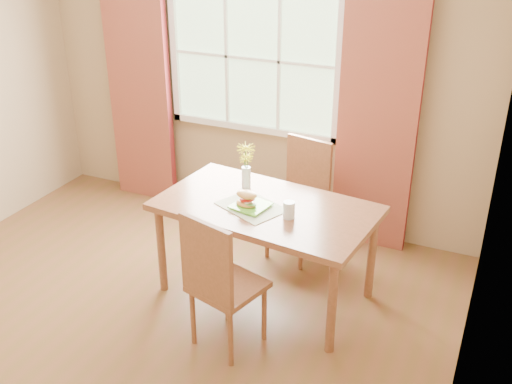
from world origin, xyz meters
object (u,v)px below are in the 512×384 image
object	(u,v)px
chair_near	(218,279)
chair_far	(301,193)
flower_vase	(246,162)
water_glass	(289,210)
dining_table	(266,215)
croissant_sandwich	(246,199)

from	to	relation	value
chair_near	chair_far	xyz separation A→B (m)	(0.04, 1.41, -0.01)
flower_vase	water_glass	bearing A→B (deg)	-33.58
chair_near	water_glass	world-z (taller)	chair_near
chair_near	chair_far	size ratio (longest dim) A/B	1.01
chair_far	water_glass	distance (m)	0.88
chair_near	chair_far	world-z (taller)	chair_near
water_glass	flower_vase	size ratio (longest dim) A/B	0.35
dining_table	chair_far	size ratio (longest dim) A/B	1.65
croissant_sandwich	chair_near	bearing A→B (deg)	-73.19
dining_table	croissant_sandwich	bearing A→B (deg)	-128.37
dining_table	water_glass	size ratio (longest dim) A/B	13.49
chair_near	croissant_sandwich	bearing A→B (deg)	113.37
croissant_sandwich	water_glass	bearing A→B (deg)	8.55
dining_table	water_glass	bearing A→B (deg)	-20.23
chair_far	croissant_sandwich	world-z (taller)	chair_far
dining_table	water_glass	xyz separation A→B (m)	(0.22, -0.11, 0.14)
croissant_sandwich	flower_vase	distance (m)	0.37
chair_near	flower_vase	distance (m)	1.03
dining_table	chair_far	world-z (taller)	chair_far
flower_vase	chair_near	bearing A→B (deg)	-75.90
dining_table	croissant_sandwich	world-z (taller)	croissant_sandwich
dining_table	chair_near	size ratio (longest dim) A/B	1.63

